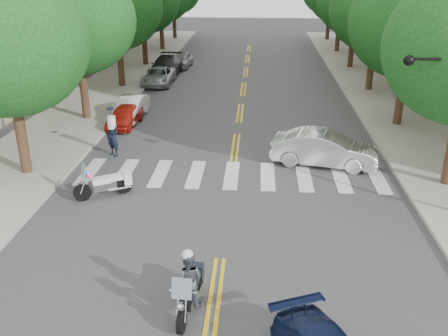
# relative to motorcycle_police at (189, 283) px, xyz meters

# --- Properties ---
(ground) EXTENTS (140.00, 140.00, 0.00)m
(ground) POSITION_rel_motorcycle_police_xyz_m (0.63, 2.43, -0.82)
(ground) COLOR #38383A
(ground) RESTS_ON ground
(sidewalk_left) EXTENTS (5.00, 60.00, 0.15)m
(sidewalk_left) POSITION_rel_motorcycle_police_xyz_m (-8.87, 24.43, -0.75)
(sidewalk_left) COLOR #9E9991
(sidewalk_left) RESTS_ON ground
(sidewalk_right) EXTENTS (5.00, 60.00, 0.15)m
(sidewalk_right) POSITION_rel_motorcycle_police_xyz_m (10.13, 24.43, -0.75)
(sidewalk_right) COLOR #9E9991
(sidewalk_right) RESTS_ON ground
(tree_l_0) EXTENTS (6.40, 6.40, 8.45)m
(tree_l_0) POSITION_rel_motorcycle_police_xyz_m (-8.17, 8.43, 4.73)
(tree_l_0) COLOR #382316
(tree_l_0) RESTS_ON ground
(tree_l_1) EXTENTS (6.40, 6.40, 8.45)m
(tree_l_1) POSITION_rel_motorcycle_police_xyz_m (-8.17, 16.43, 4.73)
(tree_l_1) COLOR #382316
(tree_l_1) RESTS_ON ground
(tree_l_2) EXTENTS (6.40, 6.40, 8.45)m
(tree_l_2) POSITION_rel_motorcycle_police_xyz_m (-8.17, 24.43, 4.73)
(tree_l_2) COLOR #382316
(tree_l_2) RESTS_ON ground
(tree_r_1) EXTENTS (6.40, 6.40, 8.45)m
(tree_r_1) POSITION_rel_motorcycle_police_xyz_m (9.43, 16.43, 4.73)
(tree_r_1) COLOR #382316
(tree_r_1) RESTS_ON ground
(tree_r_2) EXTENTS (6.40, 6.40, 8.45)m
(tree_r_2) POSITION_rel_motorcycle_police_xyz_m (9.43, 24.43, 4.73)
(tree_r_2) COLOR #382316
(tree_r_2) RESTS_ON ground
(tree_r_3) EXTENTS (6.40, 6.40, 8.45)m
(tree_r_3) POSITION_rel_motorcycle_police_xyz_m (9.43, 32.43, 4.73)
(tree_r_3) COLOR #382316
(tree_r_3) RESTS_ON ground
(motorcycle_police) EXTENTS (0.81, 2.27, 1.84)m
(motorcycle_police) POSITION_rel_motorcycle_police_xyz_m (0.00, 0.00, 0.00)
(motorcycle_police) COLOR black
(motorcycle_police) RESTS_ON ground
(motorcycle_parked) EXTENTS (2.09, 1.41, 1.49)m
(motorcycle_parked) POSITION_rel_motorcycle_police_xyz_m (-4.07, 6.62, -0.30)
(motorcycle_parked) COLOR black
(motorcycle_parked) RESTS_ON ground
(officer_standing) EXTENTS (0.81, 0.74, 1.86)m
(officer_standing) POSITION_rel_motorcycle_police_xyz_m (-5.05, 10.93, 0.11)
(officer_standing) COLOR black
(officer_standing) RESTS_ON ground
(convertible) EXTENTS (4.94, 2.64, 1.55)m
(convertible) POSITION_rel_motorcycle_police_xyz_m (4.70, 10.41, -0.05)
(convertible) COLOR silver
(convertible) RESTS_ON ground
(parked_car_a) EXTENTS (1.65, 3.53, 1.17)m
(parked_car_a) POSITION_rel_motorcycle_police_xyz_m (-5.67, 15.43, -0.24)
(parked_car_a) COLOR #B32013
(parked_car_a) RESTS_ON ground
(parked_car_b) EXTENTS (1.48, 3.90, 1.27)m
(parked_car_b) POSITION_rel_motorcycle_police_xyz_m (-5.67, 16.93, -0.19)
(parked_car_b) COLOR silver
(parked_car_b) RESTS_ON ground
(parked_car_c) EXTENTS (2.04, 4.41, 1.22)m
(parked_car_c) POSITION_rel_motorcycle_police_xyz_m (-5.67, 25.48, -0.21)
(parked_car_c) COLOR #A4A7AB
(parked_car_c) RESTS_ON ground
(parked_car_d) EXTENTS (2.27, 5.27, 1.51)m
(parked_car_d) POSITION_rel_motorcycle_police_xyz_m (-5.67, 28.58, -0.06)
(parked_car_d) COLOR black
(parked_car_d) RESTS_ON ground
(parked_car_e) EXTENTS (1.72, 3.80, 1.27)m
(parked_car_e) POSITION_rel_motorcycle_police_xyz_m (-4.92, 31.97, -0.19)
(parked_car_e) COLOR gray
(parked_car_e) RESTS_ON ground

